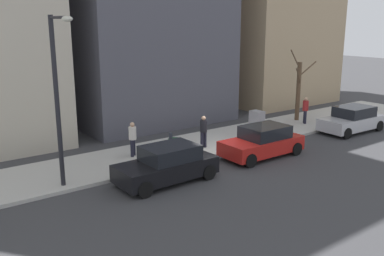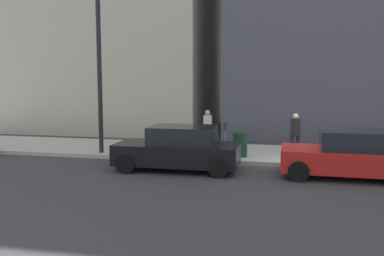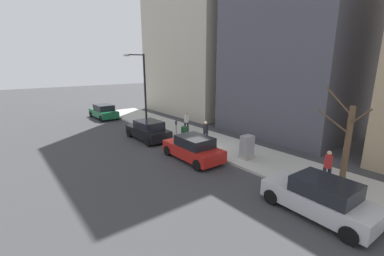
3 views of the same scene
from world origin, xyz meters
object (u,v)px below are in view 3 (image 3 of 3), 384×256
Objects in this scene: trash_bin at (185,132)px; pedestrian_midblock at (206,131)px; parked_car_black at (148,130)px; pedestrian_far_corner at (186,121)px; parking_meter at (176,127)px; office_block_center at (302,25)px; parked_car_green at (104,112)px; streetlamp at (142,84)px; pedestrian_near_meter at (328,165)px; bare_tree at (347,142)px; parked_car_red at (193,148)px; parked_car_silver at (320,197)px; utility_box at (247,147)px.

pedestrian_midblock is at bearing -79.81° from trash_bin.
parked_car_black is 2.86m from trash_bin.
parked_car_black is 2.55× the size of pedestrian_far_corner.
office_block_center reaches higher than parking_meter.
pedestrian_far_corner reaches higher than parked_car_green.
streetlamp reaches higher than parking_meter.
trash_bin is at bearing -45.63° from pedestrian_near_meter.
pedestrian_far_corner is (0.93, 3.55, 0.00)m from pedestrian_midblock.
parked_car_green is 0.24× the size of office_block_center.
streetlamp is (-0.17, 5.05, 3.04)m from parking_meter.
parking_meter is at bearing 131.93° from trash_bin.
parking_meter is at bearing 158.36° from office_block_center.
pedestrian_near_meter is 1.00× the size of pedestrian_far_corner.
bare_tree is at bearing -82.05° from streetlamp.
pedestrian_midblock is (2.48, 1.69, 0.35)m from parked_car_red.
streetlamp is 3.92× the size of pedestrian_near_meter.
pedestrian_far_corner is (3.36, -10.56, 0.35)m from parked_car_green.
trash_bin is 10.55m from pedestrian_near_meter.
parked_car_silver reaches higher than trash_bin.
pedestrian_near_meter is 1.00× the size of pedestrian_midblock.
parked_car_green is 0.65× the size of streetlamp.
streetlamp reaches higher than bare_tree.
streetlamp is 7.22× the size of trash_bin.
parked_car_silver is 9.72m from pedestrian_midblock.
parking_meter is 0.77m from trash_bin.
pedestrian_far_corner is at bearing -25.38° from pedestrian_midblock.
parked_car_green is (0.05, 15.81, 0.00)m from parked_car_red.
utility_box is 0.86× the size of pedestrian_far_corner.
office_block_center reaches higher than bare_tree.
utility_box reaches higher than parked_car_silver.
parking_meter is 11.08m from pedestrian_near_meter.
parked_car_red reaches higher than parking_meter.
parked_car_black is at bearing -136.44° from pedestrian_far_corner.
parked_car_green is at bearing 126.75° from office_block_center.
pedestrian_midblock reaches higher than parked_car_black.
parked_car_green is (0.12, 10.22, 0.00)m from parked_car_black.
parked_car_black is 8.13m from utility_box.
utility_box is 12.37m from office_block_center.
bare_tree is 2.78× the size of pedestrian_midblock.
pedestrian_near_meter is (2.82, -22.57, 0.35)m from parked_car_green.
parked_car_red is at bearing 113.56° from pedestrian_midblock.
bare_tree is at bearing -81.23° from trash_bin.
pedestrian_midblock reaches higher than trash_bin.
parked_car_green is at bearing 88.48° from parked_car_black.
trash_bin is at bearing 61.19° from parked_car_red.
parked_car_silver is 12.09m from parking_meter.
pedestrian_near_meter is at bearing -84.17° from parked_car_green.
trash_bin is at bearing 98.77° from bare_tree.
parked_car_red reaches higher than trash_bin.
office_block_center reaches higher than parked_car_silver.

